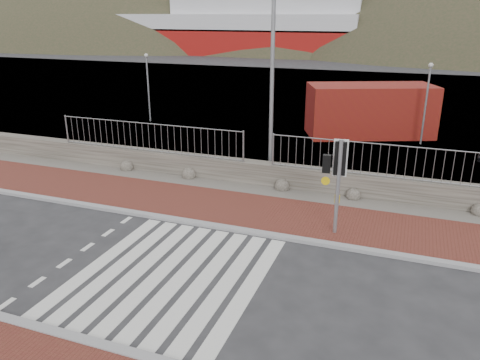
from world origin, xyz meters
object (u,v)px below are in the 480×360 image
at_px(ferry, 232,20).
at_px(streetlight, 276,51).
at_px(shipping_container, 370,110).
at_px(traffic_signal_far, 338,167).

relative_size(ferry, streetlight, 5.56).
distance_m(streetlight, shipping_container, 10.02).
bearing_deg(ferry, shipping_container, -61.31).
xyz_separation_m(ferry, traffic_signal_far, (28.19, -64.07, -3.19)).
xyz_separation_m(traffic_signal_far, streetlight, (-3.17, 4.26, 2.89)).
bearing_deg(traffic_signal_far, shipping_container, -94.53).
bearing_deg(streetlight, shipping_container, 77.86).
bearing_deg(streetlight, traffic_signal_far, -47.59).
height_order(ferry, traffic_signal_far, ferry).
relative_size(traffic_signal_far, streetlight, 0.33).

